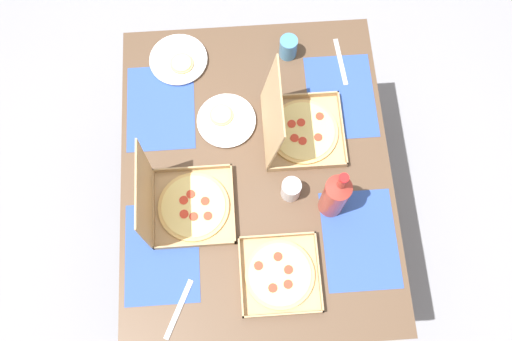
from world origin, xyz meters
TOP-DOWN VIEW (x-y plane):
  - ground_plane at (0.00, 0.00)m, footprint 6.00×6.00m
  - dining_table at (0.00, 0.00)m, footprint 1.26×1.00m
  - placemat_near_left at (-0.28, -0.35)m, footprint 0.36×0.26m
  - placemat_near_right at (0.28, -0.35)m, footprint 0.36×0.26m
  - placemat_far_left at (-0.28, 0.35)m, footprint 0.36×0.26m
  - placemat_far_right at (0.28, 0.35)m, footprint 0.36×0.26m
  - pizza_box_center at (-0.13, 0.27)m, footprint 0.29×0.29m
  - pizza_box_corner_left at (0.14, -0.16)m, footprint 0.30×0.30m
  - pizza_box_corner_right at (-0.39, -0.06)m, footprint 0.27×0.27m
  - plate_middle at (0.21, 0.10)m, footprint 0.23×0.23m
  - plate_far_left at (0.48, 0.28)m, footprint 0.23×0.23m
  - soda_bottle at (-0.15, -0.26)m, footprint 0.09×0.09m
  - cup_red at (-0.10, -0.12)m, footprint 0.07×0.07m
  - cup_spare at (0.49, -0.16)m, footprint 0.07×0.07m
  - knife_by_near_left at (-0.48, 0.30)m, footprint 0.20×0.11m
  - knife_by_far_left at (0.43, -0.37)m, footprint 0.21×0.04m

SIDE VIEW (x-z plane):
  - ground_plane at x=0.00m, z-range 0.00..0.00m
  - dining_table at x=0.00m, z-range 0.25..0.99m
  - placemat_near_left at x=-0.28m, z-range 0.74..0.74m
  - placemat_near_right at x=0.28m, z-range 0.74..0.74m
  - placemat_far_left at x=-0.28m, z-range 0.74..0.74m
  - placemat_far_right at x=0.28m, z-range 0.74..0.74m
  - knife_by_near_left at x=-0.48m, z-range 0.74..0.74m
  - knife_by_far_left at x=0.43m, z-range 0.74..0.74m
  - plate_middle at x=0.21m, z-range 0.73..0.76m
  - plate_far_left at x=0.48m, z-range 0.73..0.76m
  - pizza_box_corner_right at x=-0.39m, z-range 0.73..0.77m
  - cup_red at x=-0.10m, z-range 0.74..0.83m
  - cup_spare at x=0.49m, z-range 0.74..0.83m
  - pizza_box_center at x=-0.13m, z-range 0.62..0.95m
  - pizza_box_corner_left at x=0.14m, z-range 0.62..0.95m
  - soda_bottle at x=-0.15m, z-range 0.71..1.03m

